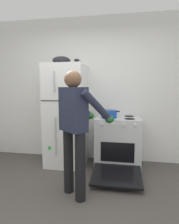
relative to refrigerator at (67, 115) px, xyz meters
The scene contains 7 objects.
kitchen_wall_back 0.71m from the refrigerator, 43.92° to the left, with size 6.00×0.10×2.70m, color white.
refrigerator is the anchor object (origin of this frame).
stove_range 1.04m from the refrigerator, ahead, with size 0.76×1.20×0.89m.
person_cook 1.08m from the refrigerator, 66.73° to the right, with size 0.69×0.74×1.60m.
red_pot 0.77m from the refrigerator, ahead, with size 0.36×0.26×0.12m.
coffee_mug 0.96m from the refrigerator, 15.40° to the left, with size 0.11×0.08×0.10m.
mixing_bowl 0.97m from the refrigerator, behind, with size 0.32×0.32×0.14m, color black.
Camera 1 is at (0.59, -1.67, 1.39)m, focal length 30.17 mm.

